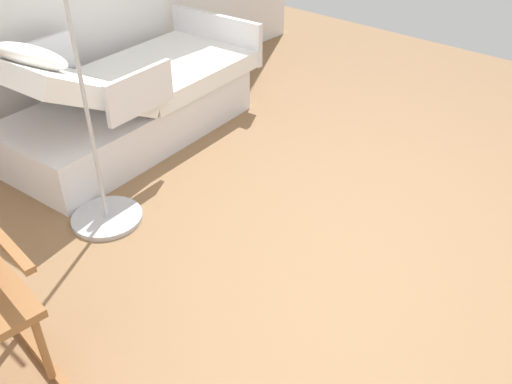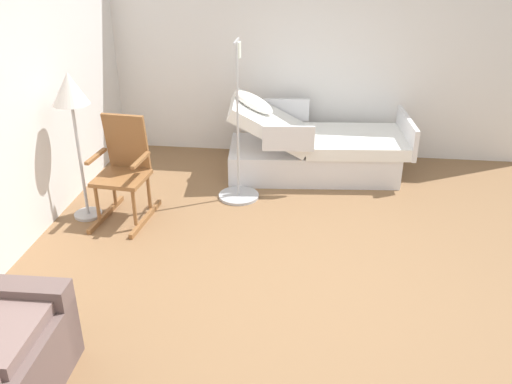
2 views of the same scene
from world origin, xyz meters
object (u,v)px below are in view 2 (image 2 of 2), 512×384
(hospital_bed, at_px, (313,150))
(rocking_chair, at_px, (124,170))
(iv_pole, at_px, (239,176))
(floor_lamp, at_px, (71,99))

(hospital_bed, height_order, rocking_chair, rocking_chair)
(hospital_bed, height_order, iv_pole, iv_pole)
(hospital_bed, height_order, floor_lamp, floor_lamp)
(iv_pole, bearing_deg, rocking_chair, 117.60)
(rocking_chair, xyz_separation_m, iv_pole, (0.55, -1.06, -0.25))
(hospital_bed, bearing_deg, iv_pole, 132.83)
(hospital_bed, bearing_deg, rocking_chair, 124.76)
(hospital_bed, relative_size, iv_pole, 1.27)
(floor_lamp, bearing_deg, iv_pole, -67.28)
(hospital_bed, xyz_separation_m, iv_pole, (-0.72, 0.78, -0.06))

